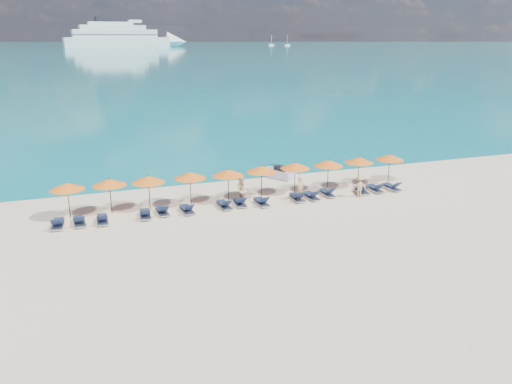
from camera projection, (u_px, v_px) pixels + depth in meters
name	position (u px, v px, depth m)	size (l,w,h in m)	color
ground	(273.00, 227.00, 28.65)	(1400.00, 1400.00, 0.00)	beige
sea	(83.00, 45.00, 623.21)	(1600.00, 1300.00, 0.01)	#1FA9B2
cruise_ship	(128.00, 38.00, 514.46)	(127.10, 32.76, 35.00)	white
sailboat_near	(287.00, 45.00, 580.52)	(6.24, 2.08, 11.44)	white
sailboat_far	(271.00, 44.00, 596.28)	(6.36, 2.12, 11.65)	white
jetski	(279.00, 173.00, 38.42)	(2.13, 2.80, 0.94)	silver
beachgoer_a	(300.00, 189.00, 33.04)	(0.58, 0.38, 1.60)	tan
beachgoer_b	(242.00, 191.00, 32.02)	(0.93, 0.53, 1.91)	tan
beachgoer_c	(359.00, 186.00, 33.66)	(0.98, 0.45, 1.52)	tan
umbrella_0	(67.00, 186.00, 29.34)	(2.10, 2.10, 2.28)	black
umbrella_1	(109.00, 182.00, 30.18)	(2.10, 2.10, 2.28)	black
umbrella_2	(148.00, 179.00, 30.76)	(2.10, 2.10, 2.28)	black
umbrella_3	(190.00, 175.00, 31.65)	(2.10, 2.10, 2.28)	black
umbrella_4	(228.00, 173.00, 32.27)	(2.10, 2.10, 2.28)	black
umbrella_5	(261.00, 169.00, 33.18)	(2.10, 2.10, 2.28)	black
umbrella_6	(295.00, 166.00, 34.03)	(2.10, 2.10, 2.28)	black
umbrella_7	(328.00, 163.00, 34.70)	(2.10, 2.10, 2.28)	black
umbrella_8	(359.00, 160.00, 35.57)	(2.10, 2.10, 2.28)	black
umbrella_9	(390.00, 157.00, 36.40)	(2.10, 2.10, 2.28)	black
lounger_0	(58.00, 224.00, 28.45)	(0.75, 1.74, 0.66)	silver
lounger_1	(79.00, 221.00, 28.85)	(0.76, 1.74, 0.66)	silver
lounger_2	(102.00, 219.00, 29.11)	(0.64, 1.71, 0.66)	silver
lounger_3	(145.00, 214.00, 30.01)	(0.73, 1.74, 0.66)	silver
lounger_4	(162.00, 211.00, 30.57)	(0.68, 1.72, 0.66)	silver
lounger_5	(187.00, 209.00, 30.85)	(0.76, 1.75, 0.66)	silver
lounger_6	(224.00, 205.00, 31.66)	(0.72, 1.73, 0.66)	silver
lounger_7	(240.00, 202.00, 32.14)	(0.73, 1.74, 0.66)	silver
lounger_8	(262.00, 202.00, 32.23)	(0.66, 1.71, 0.66)	silver
lounger_9	(297.00, 197.00, 33.14)	(0.68, 1.72, 0.66)	silver
lounger_10	(311.00, 196.00, 33.46)	(0.66, 1.71, 0.66)	silver
lounger_11	(327.00, 193.00, 34.11)	(0.65, 1.71, 0.66)	silver
lounger_12	(361.00, 190.00, 34.70)	(0.76, 1.75, 0.66)	silver
lounger_13	(375.00, 188.00, 35.07)	(0.68, 1.72, 0.66)	silver
lounger_14	(392.00, 187.00, 35.42)	(0.72, 1.73, 0.66)	silver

